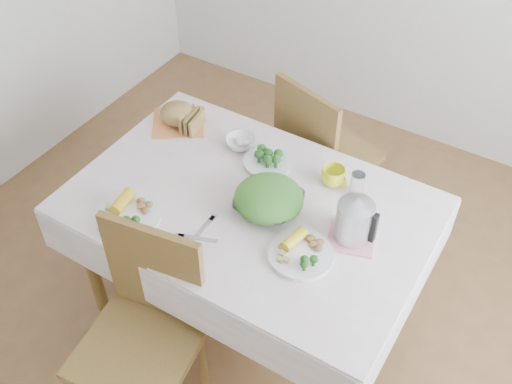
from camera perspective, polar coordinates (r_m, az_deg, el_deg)
The scene contains 18 objects.
floor at distance 3.11m, azimuth -0.52°, elevation -11.00°, with size 3.60×3.60×0.00m, color brown.
dining_table at distance 2.81m, azimuth -0.56°, elevation -6.62°, with size 1.40×0.90×0.75m, color brown.
tablecloth at distance 2.53m, azimuth -0.62°, elevation -1.15°, with size 1.50×1.00×0.01m, color silver.
chair_near at distance 2.48m, azimuth -11.20°, elevation -14.63°, with size 0.44×0.44×0.98m, color brown.
chair_far at distance 3.23m, azimuth 6.91°, elevation 3.56°, with size 0.43×0.43×0.96m, color brown.
salad_bowl at distance 2.47m, azimuth 1.21°, elevation -1.12°, with size 0.27×0.27×0.07m, color white.
dinner_plate_left at distance 2.51m, azimuth -12.04°, elevation -2.31°, with size 0.27×0.27×0.02m, color white.
dinner_plate_right at distance 2.32m, azimuth 4.31°, elevation -5.97°, with size 0.26×0.26×0.02m, color white.
broccoli_plate at distance 2.70m, azimuth 1.17°, elevation 2.86°, with size 0.23×0.23×0.02m, color beige.
napkin at distance 2.96m, azimuth -7.40°, elevation 6.60°, with size 0.25×0.25×0.00m, color #E78545.
bread_loaf at distance 2.93m, azimuth -7.50°, elevation 7.47°, with size 0.17×0.16×0.10m, color olive.
fruit_bowl at distance 2.79m, azimuth -1.48°, elevation 4.75°, with size 0.14×0.14×0.04m, color white.
yellow_mug at distance 2.60m, azimuth 7.36°, elevation 1.51°, with size 0.11×0.11×0.09m, color #FDFC27.
glass_tumbler at distance 2.55m, azimuth 9.63°, elevation 0.86°, with size 0.06×0.06×0.11m, color white.
pink_tray at distance 2.41m, azimuth 9.10°, elevation -4.20°, with size 0.18×0.18×0.01m, color pink.
electric_kettle at distance 2.33m, azimuth 9.41°, elevation -2.35°, with size 0.15×0.15×0.21m, color #B2B5BA.
fork_left at distance 2.43m, azimuth -5.10°, elevation -3.54°, with size 0.02×0.17×0.00m, color silver.
knife at distance 2.40m, azimuth -5.59°, elevation -4.40°, with size 0.02×0.16×0.00m, color silver.
Camera 1 is at (0.96, -1.50, 2.55)m, focal length 42.00 mm.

